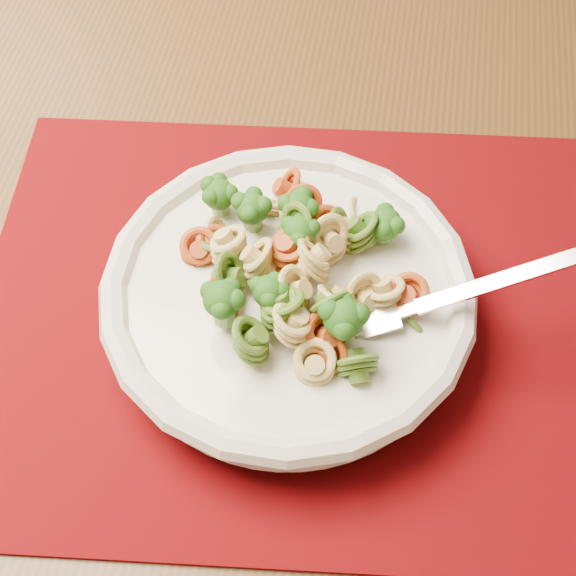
% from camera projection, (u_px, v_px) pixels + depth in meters
% --- Properties ---
extents(dining_table, '(1.42, 1.03, 0.70)m').
position_uv_depth(dining_table, '(297.00, 275.00, 0.73)').
color(dining_table, '#533517').
rests_on(dining_table, ground).
extents(placemat, '(0.56, 0.49, 0.00)m').
position_uv_depth(placemat, '(302.00, 312.00, 0.59)').
color(placemat, '#5D0308').
rests_on(placemat, dining_table).
extents(pasta_bowl, '(0.26, 0.26, 0.05)m').
position_uv_depth(pasta_bowl, '(288.00, 296.00, 0.56)').
color(pasta_bowl, silver).
rests_on(pasta_bowl, placemat).
extents(pasta_broccoli_heap, '(0.22, 0.22, 0.06)m').
position_uv_depth(pasta_broccoli_heap, '(288.00, 283.00, 0.55)').
color(pasta_broccoli_heap, '#D4C068').
rests_on(pasta_broccoli_heap, pasta_bowl).
extents(fork, '(0.17, 0.11, 0.08)m').
position_uv_depth(fork, '(380.00, 319.00, 0.53)').
color(fork, silver).
rests_on(fork, pasta_bowl).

